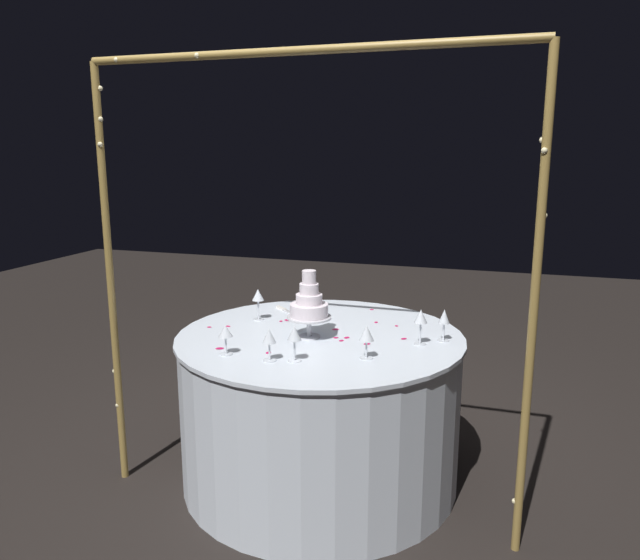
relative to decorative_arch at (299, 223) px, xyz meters
The scene contains 28 objects.
ground_plane 1.42m from the decorative_arch, 89.79° to the right, with size 12.00×12.00×0.00m, color black.
decorative_arch is the anchor object (origin of this frame).
main_table 1.04m from the decorative_arch, 89.79° to the right, with size 1.44×1.44×0.78m.
tiered_cake 0.51m from the decorative_arch, 81.38° to the right, with size 0.22×0.22×0.34m.
wine_glass_0 0.75m from the decorative_arch, 148.45° to the right, with size 0.06×0.06×0.17m.
wine_glass_1 0.58m from the decorative_arch, behind, with size 0.06×0.06×0.15m.
wine_glass_2 0.49m from the decorative_arch, 95.87° to the left, with size 0.06×0.06×0.16m.
wine_glass_3 0.60m from the decorative_arch, 17.39° to the left, with size 0.06×0.06×0.14m.
wine_glass_4 0.87m from the decorative_arch, 146.73° to the right, with size 0.06×0.06×0.16m.
wine_glass_5 0.52m from the decorative_arch, 50.75° to the left, with size 0.06×0.06×0.15m.
wine_glass_6 0.78m from the decorative_arch, 49.38° to the right, with size 0.07×0.07×0.17m.
cake_knife 0.94m from the decorative_arch, 65.54° to the right, with size 0.24×0.21×0.01m.
rose_petal_0 0.61m from the decorative_arch, 10.45° to the left, with size 0.03×0.02×0.00m, color #C61951.
rose_petal_1 1.06m from the decorative_arch, 99.38° to the right, with size 0.02×0.02×0.00m, color #C61951.
rose_petal_2 0.67m from the decorative_arch, 107.86° to the right, with size 0.03×0.02×0.00m, color #C61951.
rose_petal_3 0.81m from the decorative_arch, 138.49° to the right, with size 0.03×0.02×0.00m, color #C61951.
rose_petal_4 0.84m from the decorative_arch, 30.86° to the right, with size 0.03×0.02×0.00m, color #C61951.
rose_petal_5 0.66m from the decorative_arch, 117.82° to the right, with size 0.03×0.02×0.00m, color #C61951.
rose_petal_6 0.71m from the decorative_arch, ahead, with size 0.04×0.03×0.00m, color #C61951.
rose_petal_7 0.73m from the decorative_arch, 96.88° to the right, with size 0.04×0.03×0.00m, color #C61951.
rose_petal_8 0.81m from the decorative_arch, 59.95° to the right, with size 0.02×0.02×0.00m, color #C61951.
rose_petal_9 0.88m from the decorative_arch, 23.51° to the right, with size 0.03×0.02×0.00m, color #C61951.
rose_petal_10 0.69m from the decorative_arch, 138.18° to the right, with size 0.04×0.02×0.00m, color #C61951.
rose_petal_11 0.88m from the decorative_arch, 110.11° to the right, with size 0.03×0.02×0.00m, color #C61951.
rose_petal_12 0.73m from the decorative_arch, 121.92° to the right, with size 0.03×0.02×0.00m, color #C61951.
rose_petal_13 0.82m from the decorative_arch, 63.62° to the right, with size 0.04×0.03×0.00m, color #C61951.
rose_petal_14 0.90m from the decorative_arch, 120.63° to the right, with size 0.02×0.02×0.00m, color #C61951.
rose_petal_15 0.68m from the decorative_arch, 115.30° to the right, with size 0.03×0.02×0.00m, color #C61951.
Camera 1 is at (-0.87, 2.74, 1.68)m, focal length 33.55 mm.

